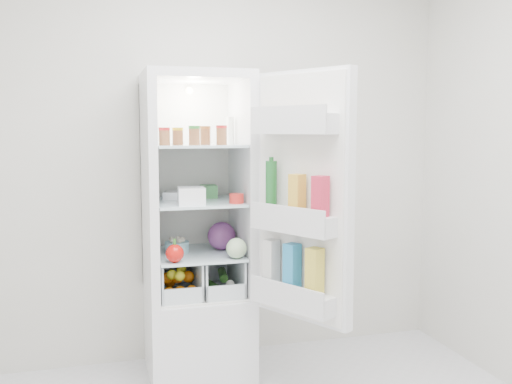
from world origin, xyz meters
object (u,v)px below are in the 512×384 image
object	(u,v)px
refrigerator	(196,264)
fridge_door	(300,203)
red_cabbage	(222,236)
mushroom_bowl	(177,247)

from	to	relation	value
refrigerator	fridge_door	size ratio (longest dim) A/B	1.38
refrigerator	red_cabbage	bearing A→B (deg)	-6.05
red_cabbage	fridge_door	size ratio (longest dim) A/B	0.13
refrigerator	fridge_door	distance (m)	0.86
red_cabbage	mushroom_bowl	size ratio (longest dim) A/B	1.19
fridge_door	red_cabbage	bearing A→B (deg)	-2.43
red_cabbage	refrigerator	bearing A→B (deg)	173.95
refrigerator	mushroom_bowl	bearing A→B (deg)	-164.05
mushroom_bowl	red_cabbage	bearing A→B (deg)	3.67
red_cabbage	mushroom_bowl	xyz separation A→B (m)	(-0.27, -0.02, -0.05)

